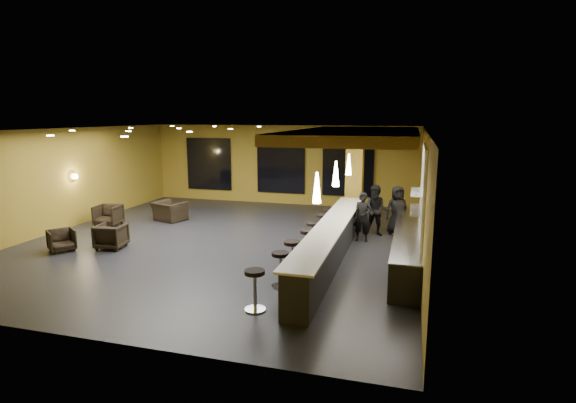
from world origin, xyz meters
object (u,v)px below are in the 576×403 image
(bar_stool_0, at_px, (255,285))
(bar_stool_1, at_px, (280,265))
(staff_b, at_px, (376,211))
(bar_stool_5, at_px, (322,223))
(prep_counter, at_px, (407,246))
(column, at_px, (355,176))
(pendant_2, at_px, (349,164))
(bar_counter, at_px, (331,243))
(bar_stool_6, at_px, (329,217))
(armchair_a, at_px, (62,240))
(pendant_1, at_px, (336,174))
(armchair_c, at_px, (108,215))
(bar_stool_2, at_px, (292,253))
(bar_stool_3, at_px, (307,241))
(armchair_d, at_px, (169,211))
(staff_c, at_px, (397,210))
(pendant_0, at_px, (317,188))
(bar_stool_4, at_px, (312,231))
(armchair_b, at_px, (111,236))

(bar_stool_0, xyz_separation_m, bar_stool_1, (0.13, 1.37, -0.02))
(staff_b, relative_size, bar_stool_5, 2.15)
(prep_counter, height_order, column, column)
(pendant_2, distance_m, bar_stool_5, 2.12)
(prep_counter, relative_size, column, 1.71)
(bar_counter, bearing_deg, bar_stool_6, 101.80)
(armchair_a, xyz_separation_m, bar_stool_0, (6.88, -2.34, 0.23))
(pendant_1, bearing_deg, bar_counter, -90.00)
(prep_counter, relative_size, armchair_c, 7.17)
(bar_stool_2, bearing_deg, column, 82.56)
(prep_counter, distance_m, bar_stool_3, 2.72)
(bar_counter, xyz_separation_m, armchair_d, (-6.77, 3.11, -0.14))
(column, distance_m, armchair_c, 9.04)
(staff_c, distance_m, bar_stool_2, 5.23)
(armchair_a, distance_m, armchair_c, 3.09)
(pendant_1, bearing_deg, bar_stool_0, -102.98)
(bar_stool_6, bearing_deg, staff_b, -10.60)
(bar_counter, height_order, bar_stool_2, bar_counter)
(armchair_d, xyz_separation_m, bar_stool_0, (5.84, -6.66, 0.19))
(armchair_d, bearing_deg, pendant_0, 161.44)
(staff_c, xyz_separation_m, bar_stool_4, (-2.41, -2.19, -0.34))
(armchair_d, relative_size, bar_stool_2, 1.30)
(column, xyz_separation_m, armchair_a, (-7.81, -5.81, -1.43))
(bar_stool_1, bearing_deg, armchair_c, 152.63)
(column, distance_m, pendant_0, 6.63)
(bar_stool_2, bearing_deg, pendant_0, -43.43)
(bar_stool_6, bearing_deg, bar_stool_4, -92.99)
(pendant_2, xyz_separation_m, staff_c, (1.60, 0.38, -1.53))
(staff_b, relative_size, bar_stool_4, 2.27)
(armchair_c, xyz_separation_m, bar_stool_2, (7.72, -3.08, 0.17))
(armchair_a, xyz_separation_m, armchair_c, (-0.68, 3.02, 0.06))
(bar_stool_2, xyz_separation_m, bar_stool_5, (0.05, 3.51, -0.04))
(bar_stool_6, bearing_deg, bar_stool_1, -91.12)
(bar_counter, xyz_separation_m, bar_stool_5, (-0.72, 2.23, 0.00))
(bar_counter, xyz_separation_m, pendant_1, (0.00, 0.50, 1.85))
(pendant_2, xyz_separation_m, staff_b, (0.94, 0.02, -1.50))
(bar_stool_0, bearing_deg, pendant_2, 81.89)
(bar_stool_2, distance_m, bar_stool_3, 1.27)
(pendant_0, xyz_separation_m, bar_stool_5, (-0.72, 4.23, -1.85))
(staff_c, relative_size, armchair_c, 1.97)
(pendant_1, bearing_deg, staff_b, 69.52)
(armchair_a, relative_size, bar_stool_4, 0.95)
(pendant_2, distance_m, staff_c, 2.24)
(armchair_a, relative_size, bar_stool_0, 0.82)
(prep_counter, distance_m, armchair_b, 8.65)
(armchair_b, bearing_deg, column, -150.49)
(pendant_0, height_order, armchair_d, pendant_0)
(armchair_b, distance_m, bar_stool_0, 6.38)
(armchair_c, bearing_deg, prep_counter, -13.88)
(armchair_c, distance_m, bar_stool_1, 8.66)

